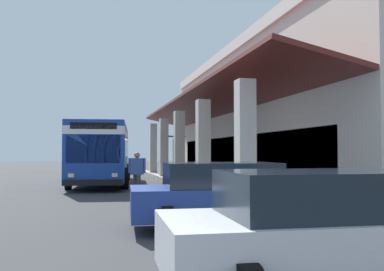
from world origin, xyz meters
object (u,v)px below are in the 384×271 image
(parked_sedan_blue, at_px, (227,195))
(pedestrian, at_px, (137,172))
(transit_bus, at_px, (103,150))
(parked_sedan_white, at_px, (336,229))
(potted_palm, at_px, (174,166))

(parked_sedan_blue, relative_size, pedestrian, 2.64)
(pedestrian, bearing_deg, parked_sedan_blue, 10.16)
(transit_bus, relative_size, parked_sedan_white, 2.55)
(parked_sedan_blue, relative_size, parked_sedan_white, 1.01)
(transit_bus, height_order, pedestrian, transit_bus)
(pedestrian, distance_m, potted_palm, 13.70)
(pedestrian, bearing_deg, transit_bus, -171.39)
(parked_sedan_blue, bearing_deg, pedestrian, -169.84)
(pedestrian, bearing_deg, potted_palm, 163.37)
(parked_sedan_white, xyz_separation_m, pedestrian, (-11.61, -1.28, 0.22))
(transit_bus, height_order, parked_sedan_white, transit_bus)
(transit_bus, bearing_deg, parked_sedan_blue, 9.37)
(transit_bus, bearing_deg, pedestrian, 8.61)
(parked_sedan_white, height_order, pedestrian, pedestrian)
(parked_sedan_blue, height_order, parked_sedan_white, same)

